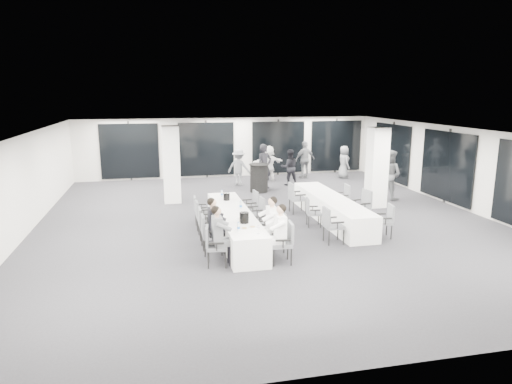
# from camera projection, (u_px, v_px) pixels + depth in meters

# --- Properties ---
(room) EXTENTS (14.04, 16.04, 2.84)m
(room) POSITION_uv_depth(u_px,v_px,m) (285.00, 171.00, 15.34)
(room) COLOR #26262B
(room) RESTS_ON ground
(column_left) EXTENTS (0.60, 0.60, 2.80)m
(column_left) POSITION_uv_depth(u_px,v_px,m) (171.00, 165.00, 16.56)
(column_left) COLOR white
(column_left) RESTS_ON floor
(column_right) EXTENTS (0.60, 0.60, 2.80)m
(column_right) POSITION_uv_depth(u_px,v_px,m) (377.00, 167.00, 15.92)
(column_right) COLOR white
(column_right) RESTS_ON floor
(banquet_table_main) EXTENTS (0.90, 5.00, 0.75)m
(banquet_table_main) POSITION_uv_depth(u_px,v_px,m) (234.00, 225.00, 12.64)
(banquet_table_main) COLOR white
(banquet_table_main) RESTS_ON floor
(banquet_table_side) EXTENTS (0.90, 5.00, 0.75)m
(banquet_table_side) POSITION_uv_depth(u_px,v_px,m) (331.00, 209.00, 14.36)
(banquet_table_side) COLOR white
(banquet_table_side) RESTS_ON floor
(cocktail_table) EXTENTS (0.82, 0.82, 1.14)m
(cocktail_table) POSITION_uv_depth(u_px,v_px,m) (259.00, 178.00, 18.47)
(cocktail_table) COLOR black
(cocktail_table) RESTS_ON floor
(chair_main_left_near) EXTENTS (0.54, 0.58, 0.95)m
(chair_main_left_near) POSITION_uv_depth(u_px,v_px,m) (213.00, 243.00, 10.56)
(chair_main_left_near) COLOR #53555B
(chair_main_left_near) RESTS_ON floor
(chair_main_left_second) EXTENTS (0.51, 0.57, 0.99)m
(chair_main_left_second) POSITION_uv_depth(u_px,v_px,m) (209.00, 232.00, 11.34)
(chair_main_left_second) COLOR #53555B
(chair_main_left_second) RESTS_ON floor
(chair_main_left_mid) EXTENTS (0.50, 0.56, 0.97)m
(chair_main_left_mid) POSITION_uv_depth(u_px,v_px,m) (205.00, 223.00, 12.13)
(chair_main_left_mid) COLOR #53555B
(chair_main_left_mid) RESTS_ON floor
(chair_main_left_fourth) EXTENTS (0.48, 0.54, 0.94)m
(chair_main_left_fourth) POSITION_uv_depth(u_px,v_px,m) (202.00, 215.00, 13.04)
(chair_main_left_fourth) COLOR #53555B
(chair_main_left_fourth) RESTS_ON floor
(chair_main_left_far) EXTENTS (0.46, 0.51, 0.86)m
(chair_main_left_far) POSITION_uv_depth(u_px,v_px,m) (199.00, 208.00, 13.96)
(chair_main_left_far) COLOR #53555B
(chair_main_left_far) RESTS_ON floor
(chair_main_right_near) EXTENTS (0.54, 0.59, 0.99)m
(chair_main_right_near) POSITION_uv_depth(u_px,v_px,m) (285.00, 240.00, 10.73)
(chair_main_right_near) COLOR #53555B
(chair_main_right_near) RESTS_ON floor
(chair_main_right_second) EXTENTS (0.62, 0.65, 1.01)m
(chair_main_right_second) POSITION_uv_depth(u_px,v_px,m) (276.00, 229.00, 11.52)
(chair_main_right_second) COLOR #53555B
(chair_main_right_second) RESTS_ON floor
(chair_main_right_mid) EXTENTS (0.44, 0.50, 0.88)m
(chair_main_right_mid) POSITION_uv_depth(u_px,v_px,m) (266.00, 221.00, 12.54)
(chair_main_right_mid) COLOR #53555B
(chair_main_right_mid) RESTS_ON floor
(chair_main_right_fourth) EXTENTS (0.50, 0.55, 0.93)m
(chair_main_right_fourth) POSITION_uv_depth(u_px,v_px,m) (258.00, 211.00, 13.50)
(chair_main_right_fourth) COLOR #53555B
(chair_main_right_fourth) RESTS_ON floor
(chair_main_right_far) EXTENTS (0.51, 0.56, 0.94)m
(chair_main_right_far) POSITION_uv_depth(u_px,v_px,m) (251.00, 204.00, 14.37)
(chair_main_right_far) COLOR #53555B
(chair_main_right_far) RESTS_ON floor
(chair_side_left_near) EXTENTS (0.50, 0.56, 0.97)m
(chair_side_left_near) POSITION_uv_depth(u_px,v_px,m) (331.00, 223.00, 12.16)
(chair_side_left_near) COLOR #53555B
(chair_side_left_near) RESTS_ON floor
(chair_side_left_mid) EXTENTS (0.50, 0.53, 0.86)m
(chair_side_left_mid) POSITION_uv_depth(u_px,v_px,m) (311.00, 211.00, 13.70)
(chair_side_left_mid) COLOR #53555B
(chair_side_left_mid) RESTS_ON floor
(chair_side_left_far) EXTENTS (0.53, 0.59, 1.02)m
(chair_side_left_far) POSITION_uv_depth(u_px,v_px,m) (295.00, 196.00, 15.22)
(chair_side_left_far) COLOR #53555B
(chair_side_left_far) RESTS_ON floor
(chair_side_right_near) EXTENTS (0.55, 0.58, 0.94)m
(chair_side_right_near) POSITION_uv_depth(u_px,v_px,m) (386.00, 219.00, 12.64)
(chair_side_right_near) COLOR #53555B
(chair_side_right_near) RESTS_ON floor
(chair_side_right_mid) EXTENTS (0.58, 0.63, 1.03)m
(chair_side_right_mid) POSITION_uv_depth(u_px,v_px,m) (362.00, 204.00, 14.06)
(chair_side_right_mid) COLOR #53555B
(chair_side_right_mid) RESTS_ON floor
(chair_side_right_far) EXTENTS (0.49, 0.54, 0.92)m
(chair_side_right_far) POSITION_uv_depth(u_px,v_px,m) (343.00, 196.00, 15.47)
(chair_side_right_far) COLOR #53555B
(chair_side_right_far) RESTS_ON floor
(seated_guest_a) EXTENTS (0.50, 0.38, 1.44)m
(seated_guest_a) POSITION_uv_depth(u_px,v_px,m) (220.00, 232.00, 10.53)
(seated_guest_a) COLOR slate
(seated_guest_a) RESTS_ON floor
(seated_guest_b) EXTENTS (0.50, 0.38, 1.44)m
(seated_guest_b) POSITION_uv_depth(u_px,v_px,m) (215.00, 222.00, 11.32)
(seated_guest_b) COLOR black
(seated_guest_b) RESTS_ON floor
(seated_guest_c) EXTENTS (0.50, 0.38, 1.44)m
(seated_guest_c) POSITION_uv_depth(u_px,v_px,m) (278.00, 230.00, 10.65)
(seated_guest_c) COLOR white
(seated_guest_c) RESTS_ON floor
(seated_guest_d) EXTENTS (0.50, 0.38, 1.44)m
(seated_guest_d) POSITION_uv_depth(u_px,v_px,m) (269.00, 221.00, 11.41)
(seated_guest_d) COLOR white
(seated_guest_d) RESTS_ON floor
(standing_guest_a) EXTENTS (0.95, 0.87, 2.12)m
(standing_guest_a) POSITION_uv_depth(u_px,v_px,m) (264.00, 164.00, 19.03)
(standing_guest_a) COLOR black
(standing_guest_a) RESTS_ON floor
(standing_guest_b) EXTENTS (0.89, 0.58, 1.78)m
(standing_guest_b) POSITION_uv_depth(u_px,v_px,m) (289.00, 165.00, 19.77)
(standing_guest_b) COLOR black
(standing_guest_b) RESTS_ON floor
(standing_guest_c) EXTENTS (1.30, 1.11, 1.79)m
(standing_guest_c) POSITION_uv_depth(u_px,v_px,m) (239.00, 165.00, 19.76)
(standing_guest_c) COLOR slate
(standing_guest_c) RESTS_ON floor
(standing_guest_d) EXTENTS (1.29, 0.91, 1.99)m
(standing_guest_d) POSITION_uv_depth(u_px,v_px,m) (305.00, 157.00, 21.38)
(standing_guest_d) COLOR slate
(standing_guest_d) RESTS_ON floor
(standing_guest_e) EXTENTS (0.59, 0.88, 1.73)m
(standing_guest_e) POSITION_uv_depth(u_px,v_px,m) (344.00, 160.00, 21.38)
(standing_guest_e) COLOR slate
(standing_guest_e) RESTS_ON floor
(standing_guest_f) EXTENTS (1.78, 0.98, 1.83)m
(standing_guest_f) POSITION_uv_depth(u_px,v_px,m) (269.00, 161.00, 20.74)
(standing_guest_f) COLOR white
(standing_guest_f) RESTS_ON floor
(standing_guest_g) EXTENTS (0.95, 0.92, 2.02)m
(standing_guest_g) POSITION_uv_depth(u_px,v_px,m) (171.00, 161.00, 20.22)
(standing_guest_g) COLOR white
(standing_guest_g) RESTS_ON floor
(standing_guest_h) EXTENTS (1.03, 1.19, 2.12)m
(standing_guest_h) POSITION_uv_depth(u_px,v_px,m) (390.00, 171.00, 17.17)
(standing_guest_h) COLOR slate
(standing_guest_h) RESTS_ON floor
(ice_bucket_near) EXTENTS (0.24, 0.24, 0.27)m
(ice_bucket_near) POSITION_uv_depth(u_px,v_px,m) (244.00, 218.00, 11.45)
(ice_bucket_near) COLOR black
(ice_bucket_near) RESTS_ON banquet_table_main
(ice_bucket_far) EXTENTS (0.20, 0.20, 0.23)m
(ice_bucket_far) POSITION_uv_depth(u_px,v_px,m) (227.00, 197.00, 13.88)
(ice_bucket_far) COLOR black
(ice_bucket_far) RESTS_ON banquet_table_main
(water_bottle_a) EXTENTS (0.07, 0.07, 0.21)m
(water_bottle_a) POSITION_uv_depth(u_px,v_px,m) (239.00, 227.00, 10.77)
(water_bottle_a) COLOR silver
(water_bottle_a) RESTS_ON banquet_table_main
(water_bottle_b) EXTENTS (0.08, 0.08, 0.24)m
(water_bottle_b) POSITION_uv_depth(u_px,v_px,m) (241.00, 205.00, 12.79)
(water_bottle_b) COLOR silver
(water_bottle_b) RESTS_ON banquet_table_main
(water_bottle_c) EXTENTS (0.07, 0.07, 0.21)m
(water_bottle_c) POSITION_uv_depth(u_px,v_px,m) (222.00, 194.00, 14.34)
(water_bottle_c) COLOR silver
(water_bottle_c) RESTS_ON banquet_table_main
(plate_a) EXTENTS (0.20, 0.20, 0.03)m
(plate_a) POSITION_uv_depth(u_px,v_px,m) (244.00, 228.00, 10.99)
(plate_a) COLOR white
(plate_a) RESTS_ON banquet_table_main
(plate_b) EXTENTS (0.21, 0.21, 0.03)m
(plate_b) POSITION_uv_depth(u_px,v_px,m) (253.00, 227.00, 11.10)
(plate_b) COLOR white
(plate_b) RESTS_ON banquet_table_main
(plate_c) EXTENTS (0.20, 0.20, 0.03)m
(plate_c) POSITION_uv_depth(u_px,v_px,m) (241.00, 218.00, 11.86)
(plate_c) COLOR white
(plate_c) RESTS_ON banquet_table_main
(wine_glass) EXTENTS (0.08, 0.08, 0.21)m
(wine_glass) POSITION_uv_depth(u_px,v_px,m) (258.00, 227.00, 10.56)
(wine_glass) COLOR silver
(wine_glass) RESTS_ON banquet_table_main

